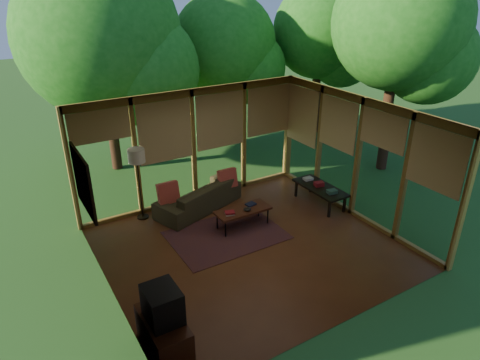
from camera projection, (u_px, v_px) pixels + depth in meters
floor at (250, 247)px, 8.56m from camera, size 5.50×5.50×0.00m
ceiling at (252, 117)px, 7.42m from camera, size 5.50×5.50×0.00m
wall_left at (104, 227)px, 6.70m from camera, size 0.04×5.00×2.70m
wall_front at (346, 253)px, 6.06m from camera, size 5.50×0.04×2.70m
window_wall_back at (193, 147)px, 9.93m from camera, size 5.50×0.12×2.70m
window_wall_right at (358, 158)px, 9.28m from camera, size 0.12×5.00×2.70m
exterior_lawn at (307, 104)px, 18.53m from camera, size 40.00×40.00×0.00m
tree_nw at (100, 38)px, 10.79m from camera, size 4.17×4.17×5.64m
tree_ne at (224, 45)px, 12.93m from camera, size 3.14×3.14×4.67m
tree_se at (400, 22)px, 10.52m from camera, size 3.37×3.37×5.62m
tree_far at (320, 31)px, 13.71m from camera, size 3.06×3.06×4.94m
rug at (226, 235)px, 8.97m from camera, size 2.31×1.64×0.01m
sofa at (199, 197)px, 9.91m from camera, size 2.27×1.47×0.62m
pillow_left at (168, 193)px, 9.39m from camera, size 0.47×0.25×0.49m
pillow_right at (227, 179)px, 10.10m from camera, size 0.45×0.24×0.47m
ct_book_lower at (230, 214)px, 8.91m from camera, size 0.22×0.19×0.03m
ct_book_upper at (230, 212)px, 8.90m from camera, size 0.24×0.21×0.03m
ct_book_side at (251, 204)px, 9.30m from camera, size 0.24×0.20×0.03m
ct_bowl at (247, 209)px, 9.05m from camera, size 0.16×0.16×0.07m
media_cabinet at (164, 335)px, 6.04m from camera, size 0.50×1.00×0.60m
television at (162, 304)px, 5.82m from camera, size 0.45×0.55×0.50m
console_book_a at (332, 192)px, 9.73m from camera, size 0.25×0.20×0.08m
console_book_b at (319, 184)px, 10.07m from camera, size 0.24×0.20×0.10m
console_book_c at (308, 179)px, 10.39m from camera, size 0.22×0.17×0.06m
floor_lamp at (137, 160)px, 9.06m from camera, size 0.36×0.36×1.65m
coffee_table at (243, 211)px, 9.14m from camera, size 1.20×0.50×0.43m
side_console at (320, 188)px, 10.07m from camera, size 0.60×1.40×0.46m
wall_painting at (83, 182)px, 7.72m from camera, size 0.06×1.35×1.15m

